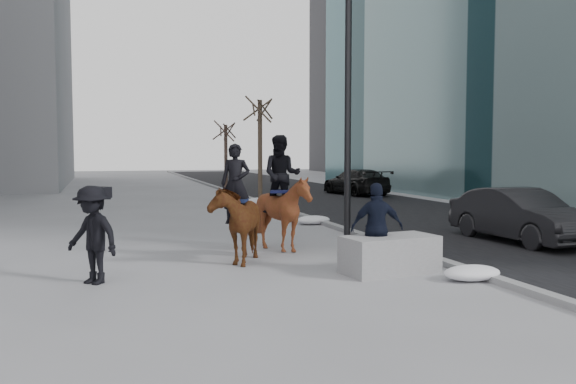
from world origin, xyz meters
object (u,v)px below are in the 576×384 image
object	(u,v)px
planter	(390,255)
car_near	(520,215)
mounted_left	(237,218)
mounted_right	(283,205)

from	to	relation	value
planter	car_near	world-z (taller)	car_near
mounted_left	mounted_right	world-z (taller)	mounted_right
car_near	mounted_right	world-z (taller)	mounted_right
planter	mounted_right	size ratio (longest dim) A/B	0.67
mounted_right	car_near	bearing A→B (deg)	-4.05
mounted_left	mounted_right	xyz separation A→B (m)	(1.31, 0.95, 0.16)
planter	mounted_left	size ratio (longest dim) A/B	0.72
planter	mounted_left	xyz separation A→B (m)	(-2.56, 2.12, 0.58)
car_near	mounted_left	bearing A→B (deg)	-178.81
car_near	mounted_right	bearing A→B (deg)	173.34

